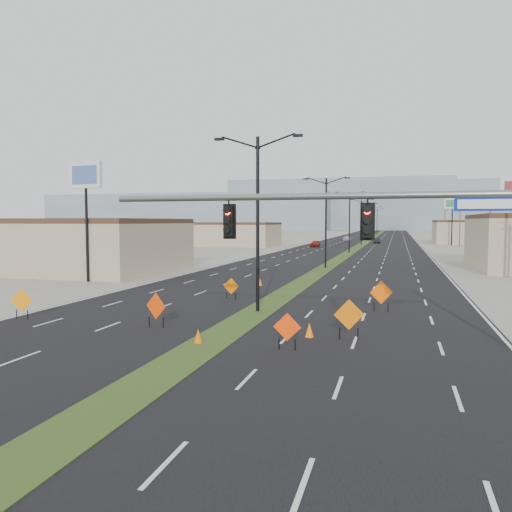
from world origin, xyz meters
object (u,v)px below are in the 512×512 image
(signal_mast, at_px, (424,234))
(construction_sign_2, at_px, (231,287))
(streetlight_3, at_px, (361,220))
(car_far, at_px, (347,239))
(streetlight_0, at_px, (258,218))
(pole_sign_west, at_px, (86,183))
(construction_sign_0, at_px, (22,301))
(pole_sign_east_far, at_px, (452,207))
(streetlight_5, at_px, (374,221))
(cone_0, at_px, (198,336))
(streetlight_2, at_px, (350,220))
(construction_sign_3, at_px, (287,328))
(cone_3, at_px, (260,282))
(construction_sign_5, at_px, (381,294))
(cone_1, at_px, (309,330))
(streetlight_4, at_px, (369,221))
(car_mid, at_px, (377,241))
(cone_2, at_px, (381,292))
(car_left, at_px, (315,244))
(streetlight_1, at_px, (326,219))
(construction_sign_1, at_px, (156,307))
(construction_sign_4, at_px, (349,316))
(streetlight_6, at_px, (377,221))

(signal_mast, xyz_separation_m, construction_sign_2, (-11.48, 13.86, -3.94))
(signal_mast, distance_m, construction_sign_2, 18.43)
(streetlight_3, bearing_deg, car_far, 104.46)
(streetlight_0, distance_m, pole_sign_west, 20.81)
(construction_sign_0, height_order, pole_sign_east_far, pole_sign_east_far)
(streetlight_3, xyz_separation_m, construction_sign_2, (-2.93, -80.14, -4.57))
(streetlight_5, distance_m, pole_sign_west, 131.42)
(car_far, distance_m, cone_0, 111.09)
(streetlight_2, bearing_deg, pole_sign_east_far, 59.33)
(streetlight_2, height_order, construction_sign_3, streetlight_2)
(signal_mast, bearing_deg, cone_3, 118.44)
(pole_sign_west, bearing_deg, streetlight_0, -20.32)
(car_far, relative_size, construction_sign_5, 2.60)
(streetlight_0, relative_size, cone_1, 15.30)
(construction_sign_2, relative_size, construction_sign_5, 0.80)
(streetlight_4, distance_m, construction_sign_5, 110.37)
(cone_1, bearing_deg, construction_sign_2, 126.41)
(streetlight_2, xyz_separation_m, car_mid, (2.98, 37.20, -4.78))
(cone_0, relative_size, pole_sign_west, 0.06)
(cone_2, bearing_deg, construction_sign_0, -142.93)
(streetlight_2, distance_m, car_far, 47.54)
(car_left, bearing_deg, construction_sign_2, -83.03)
(cone_3, bearing_deg, streetlight_1, 79.91)
(construction_sign_2, height_order, cone_2, construction_sign_2)
(streetlight_1, bearing_deg, streetlight_5, 90.00)
(car_left, relative_size, cone_3, 6.60)
(construction_sign_3, bearing_deg, pole_sign_east_far, 80.47)
(streetlight_3, distance_m, streetlight_4, 28.00)
(streetlight_1, relative_size, cone_1, 15.30)
(construction_sign_1, bearing_deg, car_far, 110.62)
(pole_sign_west, bearing_deg, cone_2, 4.35)
(streetlight_1, bearing_deg, car_far, 93.74)
(streetlight_3, height_order, cone_2, streetlight_3)
(cone_1, bearing_deg, streetlight_5, 91.56)
(construction_sign_2, distance_m, cone_1, 11.61)
(construction_sign_1, xyz_separation_m, cone_0, (3.20, -2.38, -0.70))
(streetlight_3, xyz_separation_m, cone_2, (6.66, -75.85, -5.14))
(construction_sign_2, height_order, construction_sign_4, construction_sign_4)
(streetlight_5, bearing_deg, construction_sign_3, -88.66)
(streetlight_1, distance_m, cone_2, 21.56)
(construction_sign_2, xyz_separation_m, pole_sign_west, (-15.14, 6.00, 7.60))
(streetlight_0, height_order, construction_sign_1, streetlight_0)
(car_mid, bearing_deg, cone_3, -99.84)
(streetlight_1, relative_size, construction_sign_2, 6.90)
(construction_sign_2, relative_size, cone_2, 2.59)
(construction_sign_2, height_order, cone_1, construction_sign_2)
(construction_sign_4, bearing_deg, construction_sign_0, 159.83)
(streetlight_2, xyz_separation_m, cone_2, (6.66, -47.85, -5.14))
(streetlight_1, height_order, streetlight_6, same)
(construction_sign_0, bearing_deg, construction_sign_5, 8.75)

